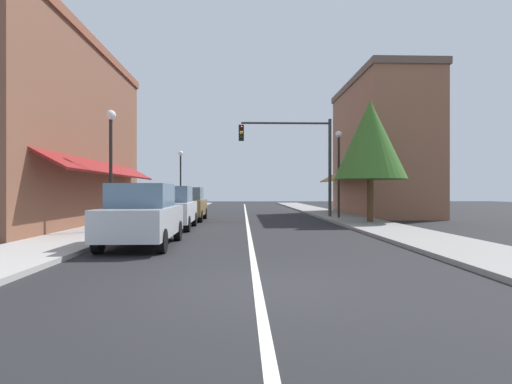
# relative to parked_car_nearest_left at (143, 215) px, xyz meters

# --- Properties ---
(ground_plane) EXTENTS (80.00, 80.00, 0.00)m
(ground_plane) POSITION_rel_parked_car_nearest_left_xyz_m (3.06, 12.94, -0.88)
(ground_plane) COLOR black
(sidewalk_left) EXTENTS (2.60, 56.00, 0.12)m
(sidewalk_left) POSITION_rel_parked_car_nearest_left_xyz_m (-2.44, 12.94, -0.82)
(sidewalk_left) COLOR #A39E99
(sidewalk_left) RESTS_ON ground
(sidewalk_right) EXTENTS (2.60, 56.00, 0.12)m
(sidewalk_right) POSITION_rel_parked_car_nearest_left_xyz_m (8.56, 12.94, -0.82)
(sidewalk_right) COLOR gray
(sidewalk_right) RESTS_ON ground
(lane_center_stripe) EXTENTS (0.14, 52.00, 0.01)m
(lane_center_stripe) POSITION_rel_parked_car_nearest_left_xyz_m (3.06, 12.94, -0.88)
(lane_center_stripe) COLOR silver
(lane_center_stripe) RESTS_ON ground
(storefront_left_block) EXTENTS (6.92, 14.20, 8.34)m
(storefront_left_block) POSITION_rel_parked_car_nearest_left_xyz_m (-6.54, 6.94, 3.29)
(storefront_left_block) COLOR brown
(storefront_left_block) RESTS_ON ground
(storefront_right_block) EXTENTS (5.38, 10.20, 8.81)m
(storefront_right_block) POSITION_rel_parked_car_nearest_left_xyz_m (11.90, 14.94, 3.53)
(storefront_right_block) COLOR #8E5B42
(storefront_right_block) RESTS_ON ground
(parked_car_nearest_left) EXTENTS (1.82, 4.12, 1.77)m
(parked_car_nearest_left) POSITION_rel_parked_car_nearest_left_xyz_m (0.00, 0.00, 0.00)
(parked_car_nearest_left) COLOR #B7BABF
(parked_car_nearest_left) RESTS_ON ground
(parked_car_second_left) EXTENTS (1.85, 4.14, 1.77)m
(parked_car_second_left) POSITION_rel_parked_car_nearest_left_xyz_m (-0.11, 5.39, 0.00)
(parked_car_second_left) COLOR silver
(parked_car_second_left) RESTS_ON ground
(parked_car_third_left) EXTENTS (1.81, 4.11, 1.77)m
(parked_car_third_left) POSITION_rel_parked_car_nearest_left_xyz_m (-0.08, 10.20, 0.00)
(parked_car_third_left) COLOR brown
(parked_car_third_left) RESTS_ON ground
(traffic_signal_mast_arm) EXTENTS (5.35, 0.50, 5.74)m
(traffic_signal_mast_arm) POSITION_rel_parked_car_nearest_left_xyz_m (6.02, 11.72, 3.06)
(traffic_signal_mast_arm) COLOR #333333
(traffic_signal_mast_arm) RESTS_ON ground
(street_lamp_left_near) EXTENTS (0.36, 0.36, 4.52)m
(street_lamp_left_near) POSITION_rel_parked_car_nearest_left_xyz_m (-1.97, 3.40, 2.19)
(street_lamp_left_near) COLOR black
(street_lamp_left_near) RESTS_ON ground
(street_lamp_right_mid) EXTENTS (0.36, 0.36, 4.88)m
(street_lamp_right_mid) POSITION_rel_parked_car_nearest_left_xyz_m (8.10, 10.60, 2.40)
(street_lamp_right_mid) COLOR black
(street_lamp_right_mid) RESTS_ON ground
(street_lamp_left_far) EXTENTS (0.36, 0.36, 4.62)m
(street_lamp_left_far) POSITION_rel_parked_car_nearest_left_xyz_m (-1.85, 19.37, 2.25)
(street_lamp_left_far) COLOR black
(street_lamp_left_far) RESTS_ON ground
(tree_right_near) EXTENTS (3.40, 3.40, 5.87)m
(tree_right_near) POSITION_rel_parked_car_nearest_left_xyz_m (8.85, 7.47, 3.11)
(tree_right_near) COLOR #4C331E
(tree_right_near) RESTS_ON ground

